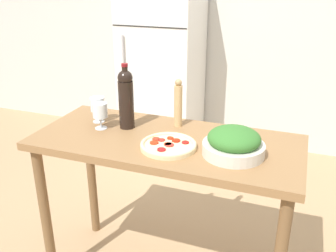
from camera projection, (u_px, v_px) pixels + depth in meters
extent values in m
cube|color=silver|center=(242.00, 17.00, 3.59)|extent=(6.40, 0.06, 2.60)
cube|color=white|center=(162.00, 63.00, 3.64)|extent=(0.70, 0.65, 1.76)
cube|color=black|center=(149.00, 27.00, 3.21)|extent=(0.69, 0.01, 0.01)
cylinder|color=#B2B2B7|center=(124.00, 78.00, 3.46)|extent=(0.02, 0.02, 0.79)
cube|color=olive|center=(166.00, 142.00, 1.92)|extent=(1.37, 0.61, 0.04)
cylinder|color=brown|center=(46.00, 217.00, 2.09)|extent=(0.06, 0.06, 0.87)
cylinder|color=brown|center=(92.00, 176.00, 2.51)|extent=(0.06, 0.06, 0.87)
cylinder|color=brown|center=(285.00, 215.00, 2.11)|extent=(0.06, 0.06, 0.87)
cylinder|color=black|center=(126.00, 105.00, 2.01)|extent=(0.08, 0.08, 0.26)
sphere|color=black|center=(125.00, 78.00, 1.96)|extent=(0.08, 0.08, 0.08)
cylinder|color=black|center=(125.00, 72.00, 1.94)|extent=(0.03, 0.03, 0.06)
cylinder|color=maroon|center=(125.00, 65.00, 1.93)|extent=(0.03, 0.03, 0.02)
cylinder|color=silver|center=(101.00, 128.00, 2.05)|extent=(0.07, 0.07, 0.00)
cylinder|color=silver|center=(101.00, 122.00, 2.03)|extent=(0.01, 0.01, 0.06)
cylinder|color=white|center=(100.00, 110.00, 2.01)|extent=(0.08, 0.08, 0.08)
cylinder|color=maroon|center=(100.00, 115.00, 2.02)|extent=(0.07, 0.07, 0.03)
cylinder|color=silver|center=(99.00, 121.00, 2.14)|extent=(0.07, 0.07, 0.00)
cylinder|color=silver|center=(98.00, 116.00, 2.12)|extent=(0.01, 0.01, 0.06)
cylinder|color=white|center=(97.00, 104.00, 2.10)|extent=(0.08, 0.08, 0.08)
cylinder|color=tan|center=(178.00, 106.00, 2.04)|extent=(0.04, 0.04, 0.23)
sphere|color=tan|center=(179.00, 83.00, 1.99)|extent=(0.04, 0.04, 0.04)
cylinder|color=silver|center=(233.00, 149.00, 1.74)|extent=(0.29, 0.29, 0.06)
ellipsoid|color=#38752D|center=(234.00, 138.00, 1.72)|extent=(0.25, 0.25, 0.10)
cylinder|color=beige|center=(168.00, 146.00, 1.82)|extent=(0.27, 0.27, 0.02)
torus|color=beige|center=(168.00, 144.00, 1.81)|extent=(0.27, 0.27, 0.02)
cylinder|color=#AC1913|center=(185.00, 142.00, 1.83)|extent=(0.04, 0.04, 0.01)
cylinder|color=red|center=(168.00, 144.00, 1.81)|extent=(0.04, 0.04, 0.01)
cylinder|color=#B53128|center=(169.00, 145.00, 1.80)|extent=(0.04, 0.04, 0.01)
cylinder|color=#B32B21|center=(161.00, 140.00, 1.86)|extent=(0.03, 0.03, 0.01)
cylinder|color=red|center=(161.00, 150.00, 1.76)|extent=(0.04, 0.04, 0.01)
cylinder|color=#BA2E11|center=(154.00, 143.00, 1.83)|extent=(0.04, 0.04, 0.01)
cylinder|color=#AF2F1B|center=(156.00, 139.00, 1.87)|extent=(0.04, 0.04, 0.01)
cylinder|color=red|center=(176.00, 141.00, 1.85)|extent=(0.04, 0.04, 0.01)
cylinder|color=#B4290F|center=(170.00, 138.00, 1.88)|extent=(0.03, 0.03, 0.01)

